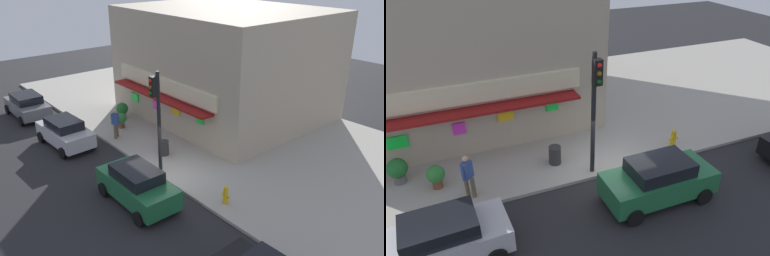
% 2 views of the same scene
% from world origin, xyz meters
% --- Properties ---
extents(ground_plane, '(61.15, 61.15, 0.00)m').
position_xyz_m(ground_plane, '(0.00, 0.00, 0.00)').
color(ground_plane, '#232326').
extents(sidewalk, '(40.76, 13.61, 0.14)m').
position_xyz_m(sidewalk, '(0.00, 6.80, 0.07)').
color(sidewalk, '#A39E93').
rests_on(sidewalk, ground_plane).
extents(corner_building, '(12.10, 10.77, 6.94)m').
position_xyz_m(corner_building, '(-4.64, 8.53, 3.61)').
color(corner_building, tan).
rests_on(corner_building, sidewalk).
extents(traffic_light, '(0.32, 0.58, 5.05)m').
position_xyz_m(traffic_light, '(-0.75, 0.29, 3.38)').
color(traffic_light, black).
rests_on(traffic_light, sidewalk).
extents(fire_hydrant, '(0.48, 0.24, 0.83)m').
position_xyz_m(fire_hydrant, '(3.49, 0.78, 0.54)').
color(fire_hydrant, gold).
rests_on(fire_hydrant, sidewalk).
extents(trash_can, '(0.52, 0.52, 0.80)m').
position_xyz_m(trash_can, '(-1.97, 1.52, 0.54)').
color(trash_can, '#2D2D2D').
rests_on(trash_can, sidewalk).
extents(pedestrian, '(0.46, 0.47, 1.77)m').
position_xyz_m(pedestrian, '(-5.58, 0.70, 1.10)').
color(pedestrian, brown).
rests_on(pedestrian, sidewalk).
extents(potted_plant_by_doorway, '(0.69, 0.69, 0.97)m').
position_xyz_m(potted_plant_by_doorway, '(-6.70, 1.70, 0.71)').
color(potted_plant_by_doorway, brown).
rests_on(potted_plant_by_doorway, sidewalk).
extents(potted_plant_by_window, '(0.78, 0.78, 1.06)m').
position_xyz_m(potted_plant_by_window, '(-8.04, 2.60, 0.75)').
color(potted_plant_by_window, '#59595B').
rests_on(potted_plant_by_window, sidewalk).
extents(parked_car_green, '(4.14, 2.00, 1.70)m').
position_xyz_m(parked_car_green, '(0.82, -1.97, 0.87)').
color(parked_car_green, '#1E6038').
rests_on(parked_car_green, ground_plane).
extents(parked_car_silver, '(4.06, 2.10, 1.62)m').
position_xyz_m(parked_car_silver, '(-6.73, -1.93, 0.84)').
color(parked_car_silver, '#B7B7BC').
rests_on(parked_car_silver, ground_plane).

